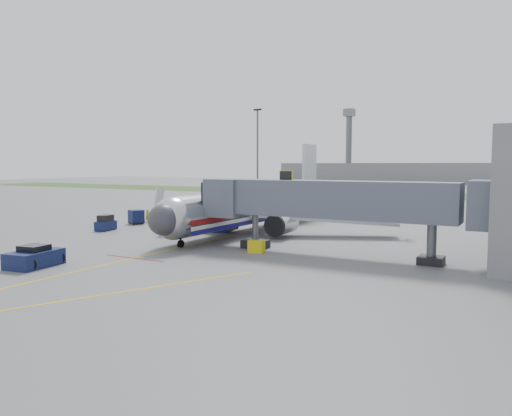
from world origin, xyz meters
The scene contains 16 objects.
ground centered at (0.00, 0.00, 0.00)m, with size 400.00×400.00×0.00m, color #565659.
grass_strip centered at (0.00, 90.00, 0.01)m, with size 300.00×25.00×0.01m, color #2D4C1E.
apron_markings centered at (0.00, -7.40, 0.00)m, with size 21.52×50.00×0.01m.
airliner centered at (0.00, 15.25, 2.65)m, with size 32.10×35.67×10.25m.
jet_bridge centered at (12.86, 5.00, 4.47)m, with size 25.30×4.00×6.90m.
light_mast_left centered at (-30.00, 70.00, 10.78)m, with size 2.00×0.44×20.40m.
distant_terminal centered at (-10.00, 170.00, 4.00)m, with size 120.00×14.00×8.00m, color slate.
control_tower centered at (-40.00, 165.00, 17.33)m, with size 4.00×4.00×30.00m.
pushback_tug centered at (-4.00, -9.98, 0.66)m, with size 2.84×4.10×1.59m.
baggage_tug centered at (-14.51, 7.04, 0.77)m, with size 1.70×2.67×1.74m.
baggage_cart_a centered at (-15.76, 13.33, 0.89)m, with size 2.15×2.15×1.75m.
baggage_cart_b centered at (-5.76, 7.74, 0.98)m, with size 2.14×2.14×1.92m.
baggage_cart_c centered at (-3.00, 12.22, 0.76)m, with size 1.44×1.44×1.49m.
belt_loader centered at (-2.51, 13.28, 0.55)m, with size 2.42×4.72×2.23m.
ground_power_cart centered at (7.23, 3.00, 0.51)m, with size 1.37×0.98×1.03m.
ramp_worker centered at (-15.71, 15.40, 0.85)m, with size 0.62×0.41×1.71m, color #B7DA19.
Camera 1 is at (27.53, -33.26, 7.41)m, focal length 35.00 mm.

